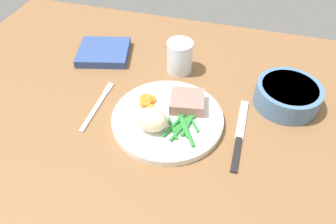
# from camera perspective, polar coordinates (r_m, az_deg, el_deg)

# --- Properties ---
(dining_table) EXTENTS (1.20, 0.90, 0.02)m
(dining_table) POSITION_cam_1_polar(r_m,az_deg,el_deg) (0.71, -2.25, -1.81)
(dining_table) COLOR brown
(dining_table) RESTS_ON ground
(dinner_plate) EXTENTS (0.24, 0.24, 0.02)m
(dinner_plate) POSITION_cam_1_polar(r_m,az_deg,el_deg) (0.70, 0.00, -1.04)
(dinner_plate) COLOR white
(dinner_plate) RESTS_ON dining_table
(meat_portion) EXTENTS (0.09, 0.08, 0.03)m
(meat_portion) POSITION_cam_1_polar(r_m,az_deg,el_deg) (0.70, 3.46, 1.86)
(meat_portion) COLOR #B2756B
(meat_portion) RESTS_ON dinner_plate
(mashed_potatoes) EXTENTS (0.06, 0.05, 0.05)m
(mashed_potatoes) POSITION_cam_1_polar(r_m,az_deg,el_deg) (0.65, -2.94, -1.38)
(mashed_potatoes) COLOR beige
(mashed_potatoes) RESTS_ON dinner_plate
(carrot_slices) EXTENTS (0.04, 0.05, 0.01)m
(carrot_slices) POSITION_cam_1_polar(r_m,az_deg,el_deg) (0.71, -3.75, 1.87)
(carrot_slices) COLOR orange
(carrot_slices) RESTS_ON dinner_plate
(green_beans) EXTENTS (0.07, 0.10, 0.01)m
(green_beans) POSITION_cam_1_polar(r_m,az_deg,el_deg) (0.66, 2.75, -2.52)
(green_beans) COLOR #2D8C38
(green_beans) RESTS_ON dinner_plate
(fork) EXTENTS (0.01, 0.17, 0.00)m
(fork) POSITION_cam_1_polar(r_m,az_deg,el_deg) (0.75, -12.66, 1.10)
(fork) COLOR silver
(fork) RESTS_ON dining_table
(knife) EXTENTS (0.02, 0.21, 0.01)m
(knife) POSITION_cam_1_polar(r_m,az_deg,el_deg) (0.69, 12.80, -4.15)
(knife) COLOR black
(knife) RESTS_ON dining_table
(water_glass) EXTENTS (0.07, 0.07, 0.08)m
(water_glass) POSITION_cam_1_polar(r_m,az_deg,el_deg) (0.82, 2.12, 9.65)
(water_glass) COLOR silver
(water_glass) RESTS_ON dining_table
(salad_bowl) EXTENTS (0.15, 0.15, 0.05)m
(salad_bowl) POSITION_cam_1_polar(r_m,az_deg,el_deg) (0.77, 20.84, 3.02)
(salad_bowl) COLOR #4C7299
(salad_bowl) RESTS_ON dining_table
(napkin) EXTENTS (0.16, 0.15, 0.02)m
(napkin) POSITION_cam_1_polar(r_m,az_deg,el_deg) (0.90, -11.54, 10.57)
(napkin) COLOR #334C8C
(napkin) RESTS_ON dining_table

